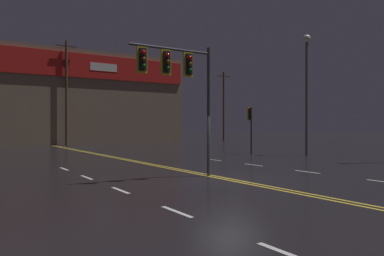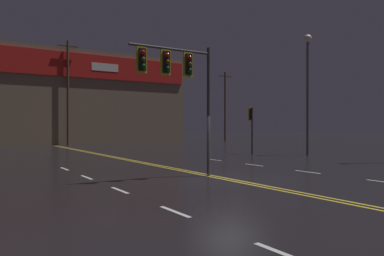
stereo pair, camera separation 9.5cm
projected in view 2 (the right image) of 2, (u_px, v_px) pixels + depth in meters
The scene contains 7 objects.
ground_plane at pixel (229, 180), 14.55m from camera, with size 200.00×200.00×0.00m, color black.
road_markings at pixel (265, 182), 13.98m from camera, with size 13.38×60.00×0.01m.
traffic_signal_median at pixel (177, 73), 14.74m from camera, with size 3.63×0.36×5.35m.
traffic_signal_corner_northeast at pixel (251, 120), 27.70m from camera, with size 0.42×0.36×3.50m.
streetlight_median_approach at pixel (308, 77), 26.96m from camera, with size 0.56×0.56×8.70m.
building_backdrop at pixel (44, 98), 44.80m from camera, with size 33.12×10.23×10.83m.
utility_pole_row at pixel (41, 90), 39.47m from camera, with size 48.30×0.26×12.53m.
Camera 2 is at (-9.02, -11.49, 2.09)m, focal length 35.00 mm.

